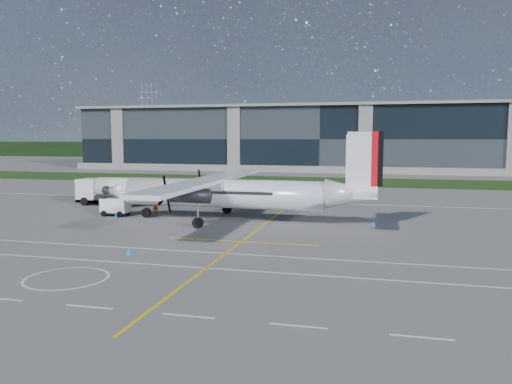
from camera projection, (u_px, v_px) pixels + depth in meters
ground at (298, 185)px, 83.44m from camera, size 400.00×400.00×0.00m
grass_strip at (305, 181)px, 91.16m from camera, size 400.00×18.00×0.04m
terminal_building at (324, 139)px, 121.21m from camera, size 120.00×20.00×15.00m
tree_line at (342, 151)px, 179.59m from camera, size 400.00×6.00×6.00m
pylon_west at (150, 120)px, 207.05m from camera, size 9.00×4.60×30.00m
yellow_taxiway_centerline at (281, 212)px, 53.78m from camera, size 0.20×70.00×0.01m
white_lane_line at (161, 265)px, 31.35m from camera, size 90.00×0.15×0.01m
turboprop_aircraft at (234, 177)px, 47.23m from camera, size 27.44×28.45×8.54m
fuel_tanker_truck at (107, 191)px, 59.16m from camera, size 8.73×2.84×3.27m
baggage_tug at (116, 207)px, 51.02m from camera, size 2.98×1.79×1.79m
ground_crew_person at (155, 204)px, 52.10m from camera, size 0.97×1.05×2.10m
safety_cone_tail at (373, 223)px, 45.19m from camera, size 0.36×0.36×0.50m
safety_cone_stbdwing at (243, 200)px, 62.19m from camera, size 0.36×0.36×0.50m
safety_cone_nose_port at (116, 215)px, 49.76m from camera, size 0.36×0.36×0.50m
safety_cone_portwing at (129, 251)px, 34.13m from camera, size 0.36×0.36×0.50m
safety_cone_fwd at (103, 213)px, 51.01m from camera, size 0.36×0.36×0.50m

